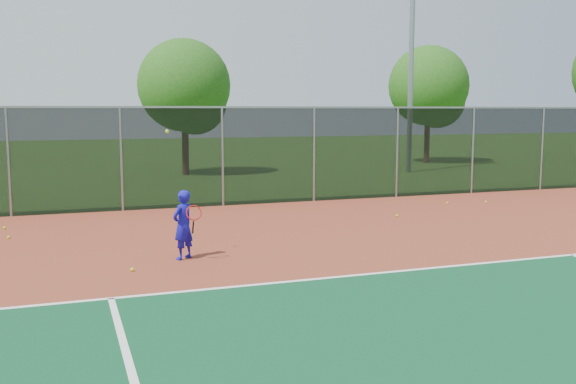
# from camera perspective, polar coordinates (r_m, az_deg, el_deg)

# --- Properties ---
(court_apron) EXTENTS (30.00, 20.00, 0.02)m
(court_apron) POSITION_cam_1_polar(r_m,az_deg,el_deg) (12.18, 20.24, -7.05)
(court_apron) COLOR brown
(court_apron) RESTS_ON ground
(fence_back) EXTENTS (30.00, 0.06, 3.03)m
(fence_back) POSITION_cam_1_polar(r_m,az_deg,el_deg) (20.54, 2.32, 3.47)
(fence_back) COLOR black
(fence_back) RESTS_ON court_apron
(tennis_player) EXTENTS (0.60, 0.70, 2.54)m
(tennis_player) POSITION_cam_1_polar(r_m,az_deg,el_deg) (12.73, -9.31, -2.87)
(tennis_player) COLOR #1612A8
(tennis_player) RESTS_ON court_apron
(practice_ball_0) EXTENTS (0.07, 0.07, 0.07)m
(practice_ball_0) POSITION_cam_1_polar(r_m,az_deg,el_deg) (21.16, 17.19, -0.85)
(practice_ball_0) COLOR #CCDE19
(practice_ball_0) RESTS_ON court_apron
(practice_ball_1) EXTENTS (0.07, 0.07, 0.07)m
(practice_ball_1) POSITION_cam_1_polar(r_m,az_deg,el_deg) (15.96, -23.58, -3.71)
(practice_ball_1) COLOR #CCDE19
(practice_ball_1) RESTS_ON court_apron
(practice_ball_2) EXTENTS (0.07, 0.07, 0.07)m
(practice_ball_2) POSITION_cam_1_polar(r_m,az_deg,el_deg) (12.07, -13.68, -6.72)
(practice_ball_2) COLOR #CCDE19
(practice_ball_2) RESTS_ON court_apron
(practice_ball_5) EXTENTS (0.07, 0.07, 0.07)m
(practice_ball_5) POSITION_cam_1_polar(r_m,az_deg,el_deg) (20.59, 13.98, -0.96)
(practice_ball_5) COLOR #CCDE19
(practice_ball_5) RESTS_ON court_apron
(practice_ball_6) EXTENTS (0.07, 0.07, 0.07)m
(practice_ball_6) POSITION_cam_1_polar(r_m,az_deg,el_deg) (17.28, -23.89, -2.92)
(practice_ball_6) COLOR #CCDE19
(practice_ball_6) RESTS_ON court_apron
(practice_ball_7) EXTENTS (0.07, 0.07, 0.07)m
(practice_ball_7) POSITION_cam_1_polar(r_m,az_deg,el_deg) (17.86, 9.66, -2.08)
(practice_ball_7) COLOR #CCDE19
(practice_ball_7) RESTS_ON court_apron
(floodlight_n) EXTENTS (0.90, 0.40, 11.84)m
(floodlight_n) POSITION_cam_1_polar(r_m,az_deg,el_deg) (31.06, 10.96, 14.12)
(floodlight_n) COLOR gray
(floodlight_n) RESTS_ON ground
(tree_back_left) EXTENTS (4.17, 4.17, 6.12)m
(tree_back_left) POSITION_cam_1_polar(r_m,az_deg,el_deg) (29.47, -9.00, 8.97)
(tree_back_left) COLOR #351E13
(tree_back_left) RESTS_ON ground
(tree_back_mid) EXTENTS (4.41, 4.41, 6.48)m
(tree_back_mid) POSITION_cam_1_polar(r_m,az_deg,el_deg) (36.70, 12.55, 8.90)
(tree_back_mid) COLOR #351E13
(tree_back_mid) RESTS_ON ground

